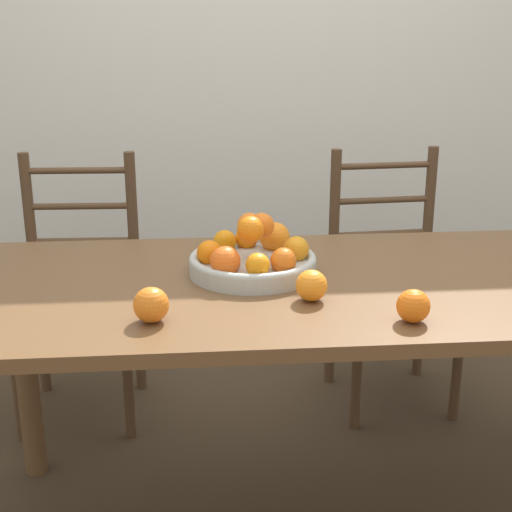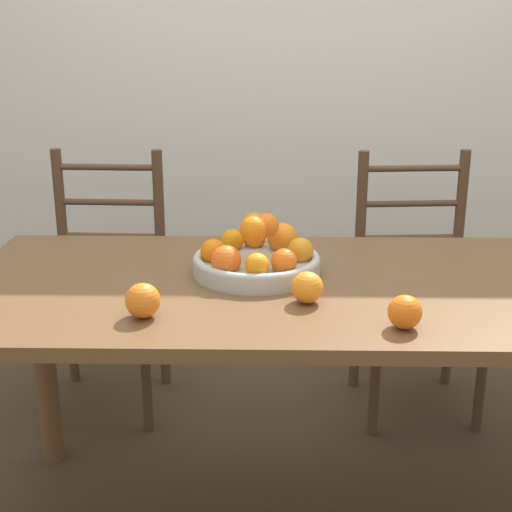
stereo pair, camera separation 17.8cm
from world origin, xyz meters
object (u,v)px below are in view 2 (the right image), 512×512
object	(u,v)px
orange_loose_1	(405,312)
orange_loose_0	(307,287)
fruit_bowl	(257,257)
orange_loose_2	(143,301)
chair_left	(104,284)
chair_right	(416,286)

from	to	relation	value
orange_loose_1	orange_loose_0	bearing A→B (deg)	144.30
fruit_bowl	orange_loose_2	world-z (taller)	fruit_bowl
orange_loose_0	chair_left	size ratio (longest dim) A/B	0.08
orange_loose_2	chair_left	world-z (taller)	chair_left
chair_right	orange_loose_1	bearing A→B (deg)	-107.95
chair_left	chair_right	xyz separation A→B (m)	(1.16, -0.00, 0.00)
orange_loose_0	chair_right	bearing A→B (deg)	62.91
orange_loose_2	orange_loose_0	bearing A→B (deg)	14.48
fruit_bowl	chair_left	bearing A→B (deg)	130.61
orange_loose_2	chair_right	distance (m)	1.33
orange_loose_0	orange_loose_2	bearing A→B (deg)	-165.52
fruit_bowl	chair_right	distance (m)	0.95
orange_loose_1	chair_left	size ratio (longest dim) A/B	0.08
fruit_bowl	chair_left	xyz separation A→B (m)	(-0.58, 0.68, -0.33)
orange_loose_2	chair_left	xyz separation A→B (m)	(-0.33, 0.99, -0.32)
orange_loose_0	chair_left	distance (m)	1.18
orange_loose_2	chair_right	size ratio (longest dim) A/B	0.08
orange_loose_1	chair_left	bearing A→B (deg)	131.29
chair_right	fruit_bowl	bearing A→B (deg)	-134.85
orange_loose_1	chair_right	world-z (taller)	chair_right
fruit_bowl	orange_loose_0	bearing A→B (deg)	-59.63
orange_loose_0	orange_loose_1	world-z (taller)	orange_loose_0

